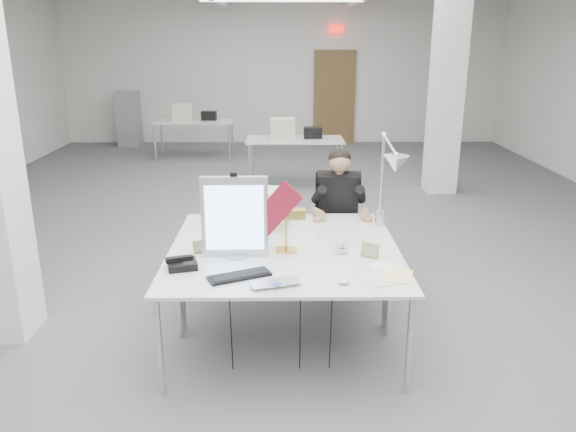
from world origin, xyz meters
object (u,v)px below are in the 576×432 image
architect_lamp (387,182)px  bankers_lamp (286,230)px  desk_phone (182,265)px  seated_person (339,194)px  laptop (277,287)px  monitor (235,217)px  office_chair (337,227)px  beige_monitor (266,208)px  desk_main (284,271)px

architect_lamp → bankers_lamp: bearing=-148.5°
desk_phone → seated_person: bearing=33.9°
laptop → bankers_lamp: (0.06, 0.69, 0.16)m
monitor → laptop: size_ratio=1.84×
monitor → laptop: 0.74m
office_chair → beige_monitor: size_ratio=3.18×
desk_main → bankers_lamp: 0.42m
office_chair → architect_lamp: size_ratio=1.22×
office_chair → laptop: (-0.58, -1.88, 0.22)m
monitor → office_chair: bearing=54.1°
laptop → beige_monitor: size_ratio=0.97×
office_chair → seated_person: (0.00, -0.05, 0.35)m
desk_main → office_chair: size_ratio=1.64×
desk_phone → architect_lamp: bearing=9.1°
monitor → beige_monitor: 0.77m
office_chair → beige_monitor: bearing=-134.5°
monitor → architect_lamp: (1.22, 0.48, 0.14)m
seated_person → monitor: bearing=-119.8°
desk_main → desk_phone: desk_phone is taller
desk_main → laptop: laptop is taller
seated_person → beige_monitor: seated_person is taller
desk_main → seated_person: bearing=70.5°
architect_lamp → office_chair: bearing=118.2°
beige_monitor → architect_lamp: size_ratio=0.38×
desk_phone → architect_lamp: size_ratio=0.23×
laptop → desk_phone: desk_phone is taller
office_chair → laptop: size_ratio=3.27×
desk_main → laptop: bearing=-98.7°
office_chair → seated_person: seated_person is taller
desk_phone → architect_lamp: architect_lamp is taller
office_chair → desk_main: bearing=-102.4°
desk_main → office_chair: (0.53, 1.56, -0.19)m
monitor → architect_lamp: 1.32m
laptop → architect_lamp: architect_lamp is taller
architect_lamp → monitor: bearing=-151.8°
laptop → desk_phone: size_ratio=1.65×
office_chair → architect_lamp: 1.08m
laptop → bankers_lamp: bankers_lamp is taller
office_chair → architect_lamp: (0.32, -0.80, 0.66)m
desk_main → bankers_lamp: size_ratio=5.32×
desk_main → monitor: bearing=142.9°
beige_monitor → monitor: bearing=-91.2°
desk_phone → laptop: bearing=-42.8°
desk_phone → desk_main: bearing=-18.6°
desk_phone → architect_lamp: (1.59, 0.72, 0.43)m
seated_person → monitor: monitor is taller
laptop → beige_monitor: bearing=77.7°
desk_main → desk_phone: bearing=176.6°
office_chair → monitor: size_ratio=1.78×
beige_monitor → architect_lamp: architect_lamp is taller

